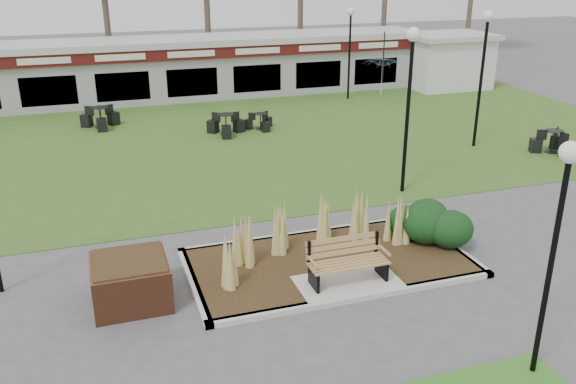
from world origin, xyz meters
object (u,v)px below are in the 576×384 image
object	(u,v)px
food_pavilion	(187,67)
patio_umbrella	(382,76)
lamp_post_near_left	(560,212)
bistro_set_b	(226,128)
service_hut	(447,60)
lamp_post_mid_right	(485,49)
lamp_post_far_right	(350,33)
bistro_set_d	(553,145)
bistro_set_a	(101,121)
bistro_set_c	(261,124)
brick_planter	(131,281)
park_bench	(347,260)
lamp_post_near_right	(410,75)

from	to	relation	value
food_pavilion	patio_umbrella	xyz separation A→B (m)	(8.01, -5.32, 0.02)
lamp_post_near_left	bistro_set_b	size ratio (longest dim) A/B	2.72
service_hut	lamp_post_mid_right	size ratio (longest dim) A/B	0.91
service_hut	lamp_post_near_left	distance (m)	24.54
lamp_post_far_right	bistro_set_d	xyz separation A→B (m)	(3.36, -10.44, -2.87)
food_pavilion	bistro_set_b	bearing A→B (deg)	-88.18
lamp_post_mid_right	bistro_set_b	world-z (taller)	lamp_post_mid_right
lamp_post_mid_right	bistro_set_a	bearing A→B (deg)	151.44
lamp_post_near_left	bistro_set_c	xyz separation A→B (m)	(-0.03, 16.41, -2.74)
bistro_set_a	patio_umbrella	bearing A→B (deg)	-2.60
brick_planter	park_bench	bearing A→B (deg)	-9.69
lamp_post_far_right	bistro_set_a	world-z (taller)	lamp_post_far_right
brick_planter	bistro_set_a	bearing A→B (deg)	90.00
brick_planter	food_pavilion	xyz separation A→B (m)	(4.40, 18.96, 1.00)
service_hut	bistro_set_b	distance (m)	14.38
food_pavilion	service_hut	distance (m)	13.64
bistro_set_a	bistro_set_d	bearing A→B (deg)	-29.71
brick_planter	food_pavilion	distance (m)	19.49
lamp_post_mid_right	bistro_set_c	distance (m)	8.97
lamp_post_near_right	patio_umbrella	xyz separation A→B (m)	(4.19, 9.82, -1.99)
service_hut	bistro_set_d	size ratio (longest dim) A/B	2.91
lamp_post_far_right	bistro_set_b	size ratio (longest dim) A/B	2.89
lamp_post_far_right	lamp_post_near_left	bearing A→B (deg)	-105.33
patio_umbrella	lamp_post_mid_right	bearing A→B (deg)	-85.01
lamp_post_far_right	patio_umbrella	distance (m)	2.95
lamp_post_near_right	bistro_set_c	bearing A→B (deg)	104.37
brick_planter	bistro_set_a	distance (m)	14.21
bistro_set_b	patio_umbrella	distance (m)	8.13
food_pavilion	lamp_post_near_right	distance (m)	15.74
lamp_post_mid_right	bistro_set_b	bearing A→B (deg)	151.98
lamp_post_far_right	lamp_post_mid_right	bearing A→B (deg)	-82.40
bistro_set_c	bistro_set_d	size ratio (longest dim) A/B	0.80
lamp_post_far_right	bistro_set_c	bearing A→B (deg)	-144.14
lamp_post_mid_right	lamp_post_far_right	xyz separation A→B (m)	(-1.18, 8.86, -0.38)
lamp_post_near_left	lamp_post_near_right	world-z (taller)	lamp_post_near_right
brick_planter	lamp_post_near_right	size ratio (longest dim) A/B	0.31
bistro_set_c	service_hut	bearing A→B (deg)	23.39
lamp_post_near_left	bistro_set_c	bearing A→B (deg)	90.12
brick_planter	service_hut	size ratio (longest dim) A/B	0.34
lamp_post_near_left	food_pavilion	bearing A→B (deg)	94.33
lamp_post_far_right	bistro_set_b	xyz separation A→B (m)	(-7.16, -4.42, -2.87)
park_bench	lamp_post_mid_right	distance (m)	12.02
lamp_post_far_right	bistro_set_d	size ratio (longest dim) A/B	2.87
service_hut	bistro_set_b	bearing A→B (deg)	-157.78
brick_planter	lamp_post_near_right	xyz separation A→B (m)	(8.22, 3.82, 3.01)
lamp_post_far_right	park_bench	bearing A→B (deg)	-113.82
brick_planter	bistro_set_c	distance (m)	13.41
service_hut	bistro_set_c	distance (m)	12.87
bistro_set_d	lamp_post_mid_right	bearing A→B (deg)	144.00
park_bench	patio_umbrella	distance (m)	16.50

